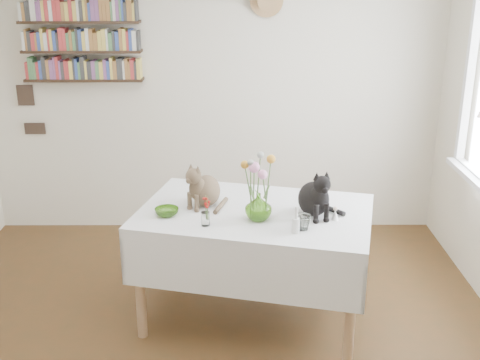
{
  "coord_description": "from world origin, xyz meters",
  "views": [
    {
      "loc": [
        0.21,
        -2.98,
        2.31
      ],
      "look_at": [
        0.22,
        0.57,
        1.05
      ],
      "focal_mm": 45.0,
      "sensor_mm": 36.0,
      "label": 1
    }
  ],
  "objects_px": {
    "flower_vase": "(258,207)",
    "bookshelf_unit": "(80,26)",
    "black_cat": "(314,190)",
    "dining_table": "(255,238)",
    "tabby_cat": "(206,183)"
  },
  "relations": [
    {
      "from": "black_cat",
      "to": "dining_table",
      "type": "bearing_deg",
      "value": 154.68
    },
    {
      "from": "dining_table",
      "to": "flower_vase",
      "type": "bearing_deg",
      "value": -84.22
    },
    {
      "from": "dining_table",
      "to": "tabby_cat",
      "type": "height_order",
      "value": "tabby_cat"
    },
    {
      "from": "dining_table",
      "to": "black_cat",
      "type": "distance_m",
      "value": 0.52
    },
    {
      "from": "flower_vase",
      "to": "bookshelf_unit",
      "type": "xyz_separation_m",
      "value": [
        -1.44,
        1.64,
        0.95
      ]
    },
    {
      "from": "tabby_cat",
      "to": "black_cat",
      "type": "xyz_separation_m",
      "value": [
        0.7,
        -0.17,
        0.01
      ]
    },
    {
      "from": "dining_table",
      "to": "black_cat",
      "type": "height_order",
      "value": "black_cat"
    },
    {
      "from": "tabby_cat",
      "to": "flower_vase",
      "type": "xyz_separation_m",
      "value": [
        0.34,
        -0.26,
        -0.07
      ]
    },
    {
      "from": "tabby_cat",
      "to": "flower_vase",
      "type": "distance_m",
      "value": 0.43
    },
    {
      "from": "dining_table",
      "to": "bookshelf_unit",
      "type": "xyz_separation_m",
      "value": [
        -1.42,
        1.49,
        1.24
      ]
    },
    {
      "from": "flower_vase",
      "to": "dining_table",
      "type": "bearing_deg",
      "value": 95.78
    },
    {
      "from": "black_cat",
      "to": "bookshelf_unit",
      "type": "bearing_deg",
      "value": 123.44
    },
    {
      "from": "bookshelf_unit",
      "to": "black_cat",
      "type": "bearing_deg",
      "value": -40.83
    },
    {
      "from": "black_cat",
      "to": "flower_vase",
      "type": "height_order",
      "value": "black_cat"
    },
    {
      "from": "black_cat",
      "to": "bookshelf_unit",
      "type": "relative_size",
      "value": 0.33
    }
  ]
}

